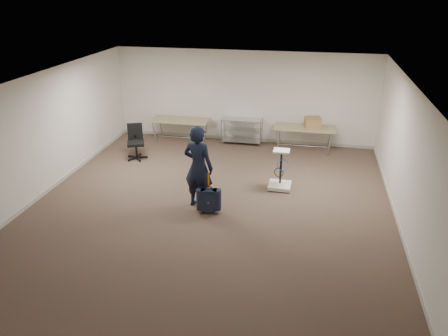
# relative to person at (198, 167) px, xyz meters

# --- Properties ---
(ground) EXTENTS (9.00, 9.00, 0.00)m
(ground) POSITION_rel_person_xyz_m (0.26, 0.05, -0.94)
(ground) COLOR #4D3A2E
(ground) RESTS_ON ground
(room_shell) EXTENTS (8.00, 9.00, 9.00)m
(room_shell) POSITION_rel_person_xyz_m (0.26, 1.43, -0.89)
(room_shell) COLOR silver
(room_shell) RESTS_ON ground
(folding_table_left) EXTENTS (1.80, 0.75, 0.73)m
(folding_table_left) POSITION_rel_person_xyz_m (-1.64, 4.00, -0.27)
(folding_table_left) COLOR tan
(folding_table_left) RESTS_ON ground
(folding_table_right) EXTENTS (1.80, 0.75, 0.73)m
(folding_table_right) POSITION_rel_person_xyz_m (2.16, 4.00, -0.27)
(folding_table_right) COLOR tan
(folding_table_right) RESTS_ON ground
(wire_shelf) EXTENTS (1.22, 0.47, 0.80)m
(wire_shelf) POSITION_rel_person_xyz_m (0.26, 4.25, -0.50)
(wire_shelf) COLOR #BBBEC2
(wire_shelf) RESTS_ON ground
(person) EXTENTS (0.78, 0.60, 1.89)m
(person) POSITION_rel_person_xyz_m (0.00, 0.00, 0.00)
(person) COLOR black
(person) RESTS_ON ground
(suitcase) EXTENTS (0.37, 0.25, 0.95)m
(suitcase) POSITION_rel_person_xyz_m (0.29, -0.28, -0.62)
(suitcase) COLOR #151B30
(suitcase) RESTS_ON ground
(office_chair) EXTENTS (0.60, 0.61, 0.99)m
(office_chair) POSITION_rel_person_xyz_m (-2.47, 2.42, -0.64)
(office_chair) COLOR black
(office_chair) RESTS_ON ground
(equipment_cart) EXTENTS (0.55, 0.55, 0.99)m
(equipment_cart) POSITION_rel_person_xyz_m (1.70, 1.29, -0.68)
(equipment_cart) COLOR beige
(equipment_cart) RESTS_ON ground
(cardboard_box) EXTENTS (0.51, 0.42, 0.33)m
(cardboard_box) POSITION_rel_person_xyz_m (2.38, 3.94, -0.05)
(cardboard_box) COLOR #9D7449
(cardboard_box) RESTS_ON folding_table_right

